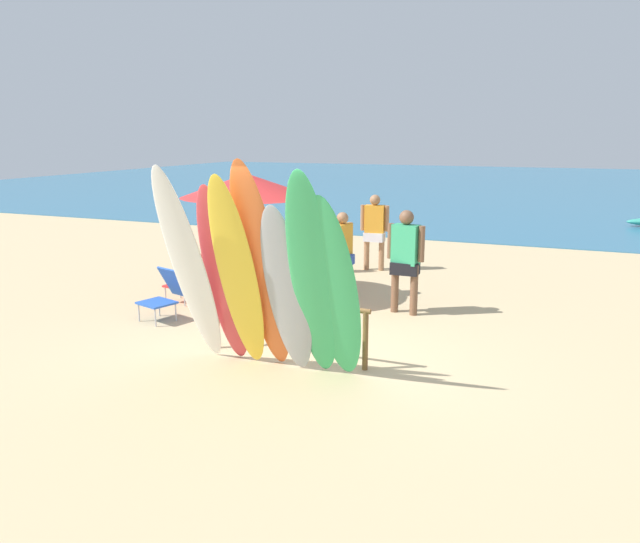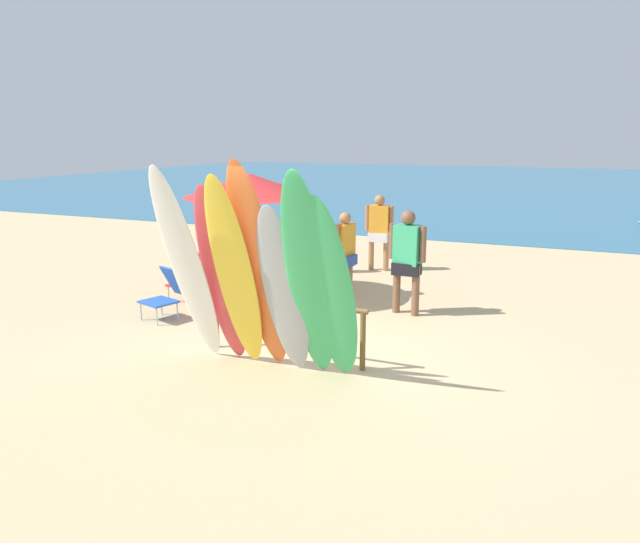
% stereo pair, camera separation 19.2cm
% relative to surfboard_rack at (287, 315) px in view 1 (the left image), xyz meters
% --- Properties ---
extents(ground, '(60.00, 60.00, 0.00)m').
position_rel_surfboard_rack_xyz_m(ground, '(0.00, 14.00, -0.58)').
color(ground, tan).
extents(ocean_water, '(60.00, 40.00, 0.02)m').
position_rel_surfboard_rack_xyz_m(ocean_water, '(0.00, 29.58, -0.57)').
color(ocean_water, teal).
rests_on(ocean_water, ground).
extents(surfboard_rack, '(2.21, 0.07, 0.78)m').
position_rel_surfboard_rack_xyz_m(surfboard_rack, '(0.00, 0.00, 0.00)').
color(surfboard_rack, brown).
rests_on(surfboard_rack, ground).
extents(surfboard_white_0, '(0.46, 1.15, 2.54)m').
position_rel_surfboard_rack_xyz_m(surfboard_white_0, '(-0.92, -0.78, 0.69)').
color(surfboard_white_0, white).
rests_on(surfboard_white_0, ground).
extents(surfboard_red_1, '(0.52, 0.86, 2.31)m').
position_rel_surfboard_rack_xyz_m(surfboard_red_1, '(-0.57, -0.58, 0.58)').
color(surfboard_red_1, '#D13D42').
rests_on(surfboard_red_1, ground).
extents(surfboard_yellow_2, '(0.53, 0.99, 2.44)m').
position_rel_surfboard_rack_xyz_m(surfboard_yellow_2, '(-0.31, -0.69, 0.64)').
color(surfboard_yellow_2, yellow).
rests_on(surfboard_yellow_2, ground).
extents(surfboard_orange_3, '(0.60, 0.97, 2.60)m').
position_rel_surfboard_rack_xyz_m(surfboard_orange_3, '(-0.04, -0.61, 0.72)').
color(surfboard_orange_3, orange).
rests_on(surfboard_orange_3, ground).
extents(surfboard_grey_4, '(0.55, 0.82, 2.12)m').
position_rel_surfboard_rack_xyz_m(surfboard_grey_4, '(0.29, -0.61, 0.48)').
color(surfboard_grey_4, '#999EA3').
rests_on(surfboard_grey_4, ground).
extents(surfboard_green_5, '(0.61, 1.10, 2.51)m').
position_rel_surfboard_rack_xyz_m(surfboard_green_5, '(0.64, -0.69, 0.68)').
color(surfboard_green_5, '#38B266').
rests_on(surfboard_green_5, ground).
extents(surfboard_green_6, '(0.60, 0.97, 2.25)m').
position_rel_surfboard_rack_xyz_m(surfboard_green_6, '(0.87, -0.62, 0.55)').
color(surfboard_green_6, '#38B266').
rests_on(surfboard_green_6, ground).
extents(beachgoer_near_rack, '(0.63, 0.29, 1.68)m').
position_rel_surfboard_rack_xyz_m(beachgoer_near_rack, '(0.88, 2.55, 0.39)').
color(beachgoer_near_rack, brown).
rests_on(beachgoer_near_rack, ground).
extents(beachgoer_photographing, '(0.39, 0.56, 1.51)m').
position_rel_surfboard_rack_xyz_m(beachgoer_photographing, '(-0.41, 3.18, 0.29)').
color(beachgoer_photographing, '#9E704C').
rests_on(beachgoer_photographing, ground).
extents(beachgoer_strolling, '(0.58, 0.33, 1.60)m').
position_rel_surfboard_rack_xyz_m(beachgoer_strolling, '(-1.83, 4.60, 0.35)').
color(beachgoer_strolling, '#9E704C').
rests_on(beachgoer_strolling, ground).
extents(beachgoer_by_water, '(0.60, 0.26, 1.60)m').
position_rel_surfboard_rack_xyz_m(beachgoer_by_water, '(-0.52, 5.46, 0.35)').
color(beachgoer_by_water, '#9E704C').
rests_on(beachgoer_by_water, ground).
extents(beach_chair_red, '(0.57, 0.70, 0.83)m').
position_rel_surfboard_rack_xyz_m(beach_chair_red, '(-2.81, 1.95, -0.14)').
color(beach_chair_red, '#B7B7BC').
rests_on(beach_chair_red, ground).
extents(beach_chair_blue, '(0.70, 0.85, 0.80)m').
position_rel_surfboard_rack_xyz_m(beach_chair_blue, '(-2.49, 0.88, -0.15)').
color(beach_chair_blue, '#B7B7BC').
rests_on(beach_chair_blue, ground).
extents(beach_umbrella, '(2.26, 2.26, 2.19)m').
position_rel_surfboard_rack_xyz_m(beach_umbrella, '(-1.85, 2.40, 1.41)').
color(beach_umbrella, silver).
rests_on(beach_umbrella, ground).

